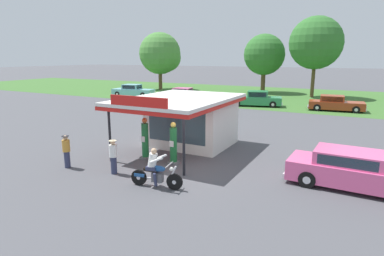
{
  "coord_description": "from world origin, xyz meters",
  "views": [
    {
      "loc": [
        6.73,
        -12.03,
        4.98
      ],
      "look_at": [
        -0.82,
        2.3,
        1.4
      ],
      "focal_mm": 30.18,
      "sensor_mm": 36.0,
      "label": 1
    }
  ],
  "objects_px": {
    "gas_pump_nearside": "(145,140)",
    "parked_car_back_row_right": "(133,91)",
    "parked_car_back_row_centre": "(256,99)",
    "bystander_chatting_near_pumps": "(66,151)",
    "gas_pump_offside": "(173,145)",
    "parked_car_back_row_far_right": "(185,95)",
    "featured_classic_sedan": "(359,172)",
    "motorcycle_with_rider": "(155,171)",
    "parked_car_back_row_left": "(335,104)",
    "bystander_leaning_by_kiosk": "(113,156)"
  },
  "relations": [
    {
      "from": "gas_pump_nearside",
      "to": "parked_car_back_row_right",
      "type": "height_order",
      "value": "gas_pump_nearside"
    },
    {
      "from": "parked_car_back_row_centre",
      "to": "bystander_chatting_near_pumps",
      "type": "height_order",
      "value": "parked_car_back_row_centre"
    },
    {
      "from": "parked_car_back_row_centre",
      "to": "gas_pump_offside",
      "type": "bearing_deg",
      "value": -84.24
    },
    {
      "from": "parked_car_back_row_centre",
      "to": "parked_car_back_row_far_right",
      "type": "distance_m",
      "value": 8.29
    },
    {
      "from": "featured_classic_sedan",
      "to": "parked_car_back_row_far_right",
      "type": "distance_m",
      "value": 26.2
    },
    {
      "from": "parked_car_back_row_far_right",
      "to": "parked_car_back_row_right",
      "type": "relative_size",
      "value": 0.95
    },
    {
      "from": "motorcycle_with_rider",
      "to": "parked_car_back_row_right",
      "type": "bearing_deg",
      "value": 129.53
    },
    {
      "from": "featured_classic_sedan",
      "to": "gas_pump_offside",
      "type": "bearing_deg",
      "value": -174.76
    },
    {
      "from": "parked_car_back_row_right",
      "to": "gas_pump_nearside",
      "type": "bearing_deg",
      "value": -50.78
    },
    {
      "from": "gas_pump_offside",
      "to": "parked_car_back_row_centre",
      "type": "xyz_separation_m",
      "value": [
        -2.0,
        19.81,
        -0.23
      ]
    },
    {
      "from": "parked_car_back_row_left",
      "to": "parked_car_back_row_centre",
      "type": "bearing_deg",
      "value": -175.91
    },
    {
      "from": "featured_classic_sedan",
      "to": "parked_car_back_row_centre",
      "type": "relative_size",
      "value": 0.99
    },
    {
      "from": "parked_car_back_row_right",
      "to": "motorcycle_with_rider",
      "type": "bearing_deg",
      "value": -50.47
    },
    {
      "from": "parked_car_back_row_right",
      "to": "featured_classic_sedan",
      "type": "bearing_deg",
      "value": -37.09
    },
    {
      "from": "parked_car_back_row_far_right",
      "to": "gas_pump_nearside",
      "type": "bearing_deg",
      "value": -66.22
    },
    {
      "from": "gas_pump_offside",
      "to": "parked_car_back_row_left",
      "type": "relative_size",
      "value": 0.39
    },
    {
      "from": "gas_pump_nearside",
      "to": "parked_car_back_row_far_right",
      "type": "xyz_separation_m",
      "value": [
        -8.65,
        19.62,
        -0.28
      ]
    },
    {
      "from": "parked_car_back_row_right",
      "to": "bystander_chatting_near_pumps",
      "type": "relative_size",
      "value": 3.76
    },
    {
      "from": "bystander_chatting_near_pumps",
      "to": "parked_car_back_row_centre",
      "type": "bearing_deg",
      "value": 84.9
    },
    {
      "from": "parked_car_back_row_left",
      "to": "bystander_leaning_by_kiosk",
      "type": "height_order",
      "value": "bystander_leaning_by_kiosk"
    },
    {
      "from": "motorcycle_with_rider",
      "to": "featured_classic_sedan",
      "type": "xyz_separation_m",
      "value": [
        6.98,
        3.53,
        0.03
      ]
    },
    {
      "from": "parked_car_back_row_centre",
      "to": "parked_car_back_row_far_right",
      "type": "xyz_separation_m",
      "value": [
        -8.29,
        -0.18,
        -0.03
      ]
    },
    {
      "from": "featured_classic_sedan",
      "to": "parked_car_back_row_far_right",
      "type": "height_order",
      "value": "parked_car_back_row_far_right"
    },
    {
      "from": "gas_pump_nearside",
      "to": "parked_car_back_row_far_right",
      "type": "distance_m",
      "value": 21.45
    },
    {
      "from": "featured_classic_sedan",
      "to": "parked_car_back_row_far_right",
      "type": "bearing_deg",
      "value": 133.81
    },
    {
      "from": "parked_car_back_row_left",
      "to": "parked_car_back_row_far_right",
      "type": "bearing_deg",
      "value": -177.39
    },
    {
      "from": "gas_pump_offside",
      "to": "parked_car_back_row_far_right",
      "type": "height_order",
      "value": "gas_pump_offside"
    },
    {
      "from": "gas_pump_nearside",
      "to": "featured_classic_sedan",
      "type": "xyz_separation_m",
      "value": [
        9.49,
        0.72,
        -0.26
      ]
    },
    {
      "from": "gas_pump_nearside",
      "to": "parked_car_back_row_centre",
      "type": "bearing_deg",
      "value": 91.04
    },
    {
      "from": "parked_car_back_row_far_right",
      "to": "parked_car_back_row_left",
      "type": "height_order",
      "value": "parked_car_back_row_far_right"
    },
    {
      "from": "bystander_leaning_by_kiosk",
      "to": "gas_pump_nearside",
      "type": "bearing_deg",
      "value": 91.43
    },
    {
      "from": "gas_pump_nearside",
      "to": "motorcycle_with_rider",
      "type": "xyz_separation_m",
      "value": [
        2.51,
        -2.81,
        -0.29
      ]
    },
    {
      "from": "motorcycle_with_rider",
      "to": "parked_car_back_row_left",
      "type": "distance_m",
      "value": 23.63
    },
    {
      "from": "parked_car_back_row_left",
      "to": "bystander_chatting_near_pumps",
      "type": "xyz_separation_m",
      "value": [
        -9.55,
        -23.13,
        0.15
      ]
    },
    {
      "from": "parked_car_back_row_far_right",
      "to": "parked_car_back_row_right",
      "type": "distance_m",
      "value": 8.22
    },
    {
      "from": "parked_car_back_row_far_right",
      "to": "bystander_chatting_near_pumps",
      "type": "xyz_separation_m",
      "value": [
        6.27,
        -22.41,
        0.13
      ]
    },
    {
      "from": "parked_car_back_row_centre",
      "to": "parked_car_back_row_far_right",
      "type": "height_order",
      "value": "parked_car_back_row_centre"
    },
    {
      "from": "parked_car_back_row_centre",
      "to": "featured_classic_sedan",
      "type": "bearing_deg",
      "value": -62.71
    },
    {
      "from": "gas_pump_nearside",
      "to": "gas_pump_offside",
      "type": "height_order",
      "value": "gas_pump_nearside"
    },
    {
      "from": "parked_car_back_row_left",
      "to": "featured_classic_sedan",
      "type": "bearing_deg",
      "value": -83.28
    },
    {
      "from": "gas_pump_nearside",
      "to": "parked_car_back_row_far_right",
      "type": "height_order",
      "value": "gas_pump_nearside"
    },
    {
      "from": "bystander_chatting_near_pumps",
      "to": "motorcycle_with_rider",
      "type": "bearing_deg",
      "value": -0.38
    },
    {
      "from": "parked_car_back_row_centre",
      "to": "parked_car_back_row_left",
      "type": "height_order",
      "value": "parked_car_back_row_centre"
    },
    {
      "from": "gas_pump_nearside",
      "to": "parked_car_back_row_right",
      "type": "relative_size",
      "value": 0.36
    },
    {
      "from": "bystander_leaning_by_kiosk",
      "to": "bystander_chatting_near_pumps",
      "type": "bearing_deg",
      "value": -171.18
    },
    {
      "from": "motorcycle_with_rider",
      "to": "bystander_chatting_near_pumps",
      "type": "xyz_separation_m",
      "value": [
        -4.88,
        0.03,
        0.15
      ]
    },
    {
      "from": "parked_car_back_row_far_right",
      "to": "bystander_chatting_near_pumps",
      "type": "relative_size",
      "value": 3.56
    },
    {
      "from": "parked_car_back_row_right",
      "to": "bystander_chatting_near_pumps",
      "type": "bearing_deg",
      "value": -58.31
    },
    {
      "from": "parked_car_back_row_centre",
      "to": "gas_pump_nearside",
      "type": "bearing_deg",
      "value": -88.96
    },
    {
      "from": "featured_classic_sedan",
      "to": "gas_pump_nearside",
      "type": "bearing_deg",
      "value": -175.66
    }
  ]
}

